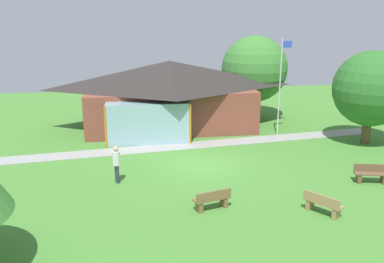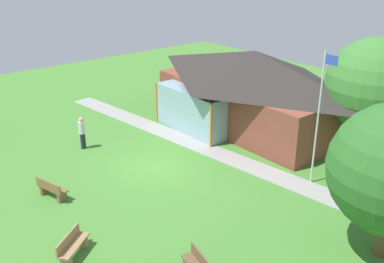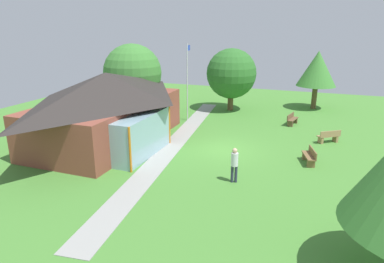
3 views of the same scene
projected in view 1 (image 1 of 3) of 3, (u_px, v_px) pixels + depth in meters
ground_plane at (202, 165)px, 21.35m from camera, size 44.00×44.00×0.00m
pavilion at (169, 94)px, 27.58m from camera, size 11.78×7.32×4.46m
footpath at (192, 145)px, 24.41m from camera, size 23.44×4.01×0.03m
flagpole at (280, 84)px, 25.55m from camera, size 0.64×0.08×6.00m
bench_lawn_far_right at (371, 174)px, 19.00m from camera, size 1.56×0.76×0.84m
bench_front_center at (212, 200)px, 16.39m from camera, size 1.56×0.84×0.84m
bench_front_right at (323, 204)px, 16.02m from camera, size 1.24×1.47×0.84m
visitor_strolling_lawn at (116, 161)px, 18.84m from camera, size 0.34×0.34×1.74m
tree_east_hedge at (371, 89)px, 24.00m from camera, size 4.34×4.34×5.44m
tree_behind_pavilion_right at (254, 69)px, 29.90m from camera, size 4.71×4.71×5.93m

